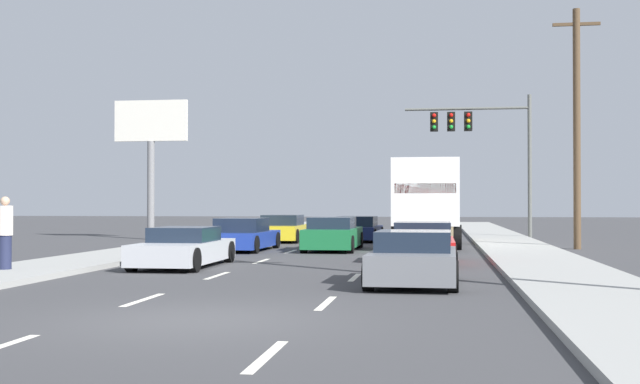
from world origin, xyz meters
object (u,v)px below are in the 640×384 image
object	(u,v)px
car_navy	(358,230)
traffic_signal_mast	(473,132)
car_silver	(184,248)
car_gray	(414,259)
box_truck	(427,198)
pedestrian_near_corner	(5,233)
car_yellow	(283,229)
utility_pole_mid	(577,125)
car_blue	(243,236)
car_red	(423,244)
roadside_billboard	(151,141)
car_green	(333,235)

from	to	relation	value
car_navy	traffic_signal_mast	world-z (taller)	traffic_signal_mast
car_silver	traffic_signal_mast	bearing A→B (deg)	65.69
car_gray	box_truck	bearing A→B (deg)	89.63
traffic_signal_mast	pedestrian_near_corner	size ratio (longest dim) A/B	4.01
car_yellow	pedestrian_near_corner	world-z (taller)	pedestrian_near_corner
utility_pole_mid	pedestrian_near_corner	xyz separation A→B (m)	(-16.02, -13.63, -3.77)
traffic_signal_mast	car_yellow	bearing A→B (deg)	-152.58
car_gray	car_silver	bearing A→B (deg)	148.25
car_blue	pedestrian_near_corner	size ratio (longest dim) A/B	2.53
car_yellow	car_gray	bearing A→B (deg)	-70.81
car_red	car_gray	bearing A→B (deg)	-90.71
car_blue	traffic_signal_mast	bearing A→B (deg)	52.72
car_yellow	roadside_billboard	bearing A→B (deg)	169.84
traffic_signal_mast	utility_pole_mid	bearing A→B (deg)	-68.43
car_blue	roadside_billboard	bearing A→B (deg)	128.60
roadside_billboard	pedestrian_near_corner	world-z (taller)	roadside_billboard
car_red	utility_pole_mid	size ratio (longest dim) A/B	0.49
car_red	pedestrian_near_corner	world-z (taller)	pedestrian_near_corner
traffic_signal_mast	pedestrian_near_corner	distance (m)	26.25
box_truck	traffic_signal_mast	world-z (taller)	traffic_signal_mast
car_yellow	roadside_billboard	world-z (taller)	roadside_billboard
car_navy	roadside_billboard	bearing A→B (deg)	177.81
car_gray	utility_pole_mid	size ratio (longest dim) A/B	0.43
car_silver	car_gray	world-z (taller)	car_gray
car_gray	car_green	bearing A→B (deg)	105.38
car_green	box_truck	size ratio (longest dim) A/B	0.54
car_yellow	car_red	distance (m)	14.04
car_gray	car_red	bearing A→B (deg)	89.29
roadside_billboard	pedestrian_near_corner	xyz separation A→B (m)	(3.36, -19.32, -3.80)
car_green	car_red	xyz separation A→B (m)	(3.48, -5.70, -0.03)
car_green	traffic_signal_mast	xyz separation A→B (m)	(5.69, 11.26, 4.83)
car_silver	pedestrian_near_corner	distance (m)	4.81
car_silver	car_red	distance (m)	7.12
car_yellow	car_blue	size ratio (longest dim) A/B	1.00
car_blue	traffic_signal_mast	xyz separation A→B (m)	(9.03, 11.86, 4.86)
car_silver	car_gray	bearing A→B (deg)	-31.75
car_navy	pedestrian_near_corner	bearing A→B (deg)	-110.20
car_yellow	car_blue	xyz separation A→B (m)	(-0.13, -7.24, -0.01)
car_red	roadside_billboard	distance (m)	19.68
car_red	car_navy	bearing A→B (deg)	103.91
roadside_billboard	traffic_signal_mast	bearing A→B (deg)	12.09
car_navy	car_gray	size ratio (longest dim) A/B	1.10
box_truck	car_silver	bearing A→B (deg)	-119.96
car_gray	pedestrian_near_corner	size ratio (longest dim) A/B	2.23
car_yellow	car_navy	world-z (taller)	car_yellow
car_green	car_red	bearing A→B (deg)	-58.62
car_navy	car_red	distance (m)	13.58
box_truck	traffic_signal_mast	distance (m)	9.00
roadside_billboard	pedestrian_near_corner	size ratio (longest dim) A/B	3.80
car_green	utility_pole_mid	world-z (taller)	utility_pole_mid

